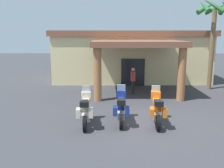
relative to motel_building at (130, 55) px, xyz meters
name	(u,v)px	position (x,y,z in m)	size (l,w,h in m)	color
ground_plane	(144,121)	(0.06, -11.11, -2.16)	(80.00, 80.00, 0.00)	#38383D
motel_building	(130,55)	(0.00, 0.00, 0.00)	(13.17, 11.81, 4.22)	beige
motorcycle_cream	(85,110)	(-2.61, -11.70, -1.46)	(0.73, 2.21, 1.61)	black
motorcycle_blue	(121,108)	(-1.03, -11.41, -1.46)	(0.71, 2.21, 1.61)	black
motorcycle_orange	(157,109)	(0.55, -11.59, -1.46)	(0.73, 2.21, 1.61)	black
pedestrian	(133,79)	(-0.11, -5.80, -1.13)	(0.32, 0.48, 1.77)	black
palm_tree_near_portico	(214,20)	(5.59, -4.26, 2.73)	(2.52, 2.61, 6.46)	brown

